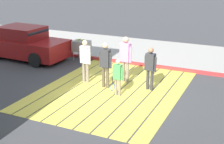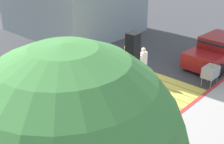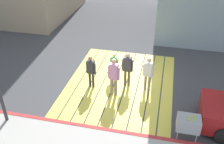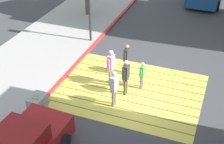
{
  "view_description": "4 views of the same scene",
  "coord_description": "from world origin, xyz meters",
  "px_view_note": "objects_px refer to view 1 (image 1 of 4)",
  "views": [
    {
      "loc": [
        10.04,
        4.69,
        4.43
      ],
      "look_at": [
        0.53,
        0.24,
        0.89
      ],
      "focal_mm": 51.8,
      "sensor_mm": 36.0,
      "label": 1
    },
    {
      "loc": [
        -8.0,
        9.33,
        6.47
      ],
      "look_at": [
        0.3,
        0.23,
        0.78
      ],
      "focal_mm": 48.34,
      "sensor_mm": 36.0,
      "label": 2
    },
    {
      "loc": [
        -9.84,
        -1.86,
        6.8
      ],
      "look_at": [
        -0.23,
        0.36,
        0.71
      ],
      "focal_mm": 40.66,
      "sensor_mm": 36.0,
      "label": 3
    },
    {
      "loc": [
        3.49,
        -11.46,
        8.6
      ],
      "look_at": [
        -0.75,
        -0.31,
        1.0
      ],
      "focal_mm": 52.07,
      "sensor_mm": 36.0,
      "label": 4
    }
  ],
  "objects_px": {
    "pedestrian_adult_trailing": "(150,66)",
    "pedestrian_teen_behind": "(105,62)",
    "tennis_ball_cart": "(81,46)",
    "pedestrian_adult_side": "(85,58)",
    "pedestrian_adult_lead": "(125,56)",
    "pedestrian_child_with_racket": "(117,76)",
    "car_parked_near_curb": "(25,44)"
  },
  "relations": [
    {
      "from": "car_parked_near_curb",
      "to": "pedestrian_teen_behind",
      "type": "xyz_separation_m",
      "value": [
        1.89,
        5.3,
        0.27
      ]
    },
    {
      "from": "pedestrian_adult_trailing",
      "to": "pedestrian_adult_side",
      "type": "bearing_deg",
      "value": -83.33
    },
    {
      "from": "car_parked_near_curb",
      "to": "tennis_ball_cart",
      "type": "relative_size",
      "value": 4.29
    },
    {
      "from": "tennis_ball_cart",
      "to": "pedestrian_adult_side",
      "type": "distance_m",
      "value": 3.12
    },
    {
      "from": "pedestrian_adult_side",
      "to": "pedestrian_teen_behind",
      "type": "height_order",
      "value": "pedestrian_teen_behind"
    },
    {
      "from": "pedestrian_adult_trailing",
      "to": "pedestrian_adult_lead",
      "type": "bearing_deg",
      "value": -108.31
    },
    {
      "from": "car_parked_near_curb",
      "to": "pedestrian_adult_lead",
      "type": "distance_m",
      "value": 5.84
    },
    {
      "from": "car_parked_near_curb",
      "to": "pedestrian_adult_lead",
      "type": "xyz_separation_m",
      "value": [
        1.04,
        5.74,
        0.32
      ]
    },
    {
      "from": "pedestrian_adult_side",
      "to": "tennis_ball_cart",
      "type": "bearing_deg",
      "value": -147.06
    },
    {
      "from": "pedestrian_adult_trailing",
      "to": "pedestrian_teen_behind",
      "type": "height_order",
      "value": "pedestrian_teen_behind"
    },
    {
      "from": "pedestrian_adult_lead",
      "to": "pedestrian_adult_side",
      "type": "relative_size",
      "value": 1.08
    },
    {
      "from": "pedestrian_adult_side",
      "to": "pedestrian_child_with_racket",
      "type": "height_order",
      "value": "pedestrian_adult_side"
    },
    {
      "from": "pedestrian_adult_trailing",
      "to": "pedestrian_teen_behind",
      "type": "relative_size",
      "value": 0.93
    },
    {
      "from": "tennis_ball_cart",
      "to": "pedestrian_teen_behind",
      "type": "height_order",
      "value": "pedestrian_teen_behind"
    },
    {
      "from": "pedestrian_adult_trailing",
      "to": "pedestrian_teen_behind",
      "type": "distance_m",
      "value": 1.64
    },
    {
      "from": "pedestrian_adult_lead",
      "to": "pedestrian_adult_side",
      "type": "xyz_separation_m",
      "value": [
        0.67,
        -1.39,
        -0.08
      ]
    },
    {
      "from": "pedestrian_adult_trailing",
      "to": "pedestrian_adult_side",
      "type": "relative_size",
      "value": 0.95
    },
    {
      "from": "tennis_ball_cart",
      "to": "pedestrian_adult_lead",
      "type": "distance_m",
      "value": 3.66
    },
    {
      "from": "tennis_ball_cart",
      "to": "pedestrian_teen_behind",
      "type": "distance_m",
      "value": 3.86
    },
    {
      "from": "car_parked_near_curb",
      "to": "pedestrian_child_with_racket",
      "type": "xyz_separation_m",
      "value": [
        2.42,
        6.02,
        0.02
      ]
    },
    {
      "from": "pedestrian_child_with_racket",
      "to": "pedestrian_teen_behind",
      "type": "bearing_deg",
      "value": -126.08
    },
    {
      "from": "car_parked_near_curb",
      "to": "pedestrian_adult_trailing",
      "type": "height_order",
      "value": "pedestrian_adult_trailing"
    },
    {
      "from": "tennis_ball_cart",
      "to": "pedestrian_adult_side",
      "type": "height_order",
      "value": "pedestrian_adult_side"
    },
    {
      "from": "pedestrian_child_with_racket",
      "to": "pedestrian_adult_lead",
      "type": "bearing_deg",
      "value": -168.3
    },
    {
      "from": "car_parked_near_curb",
      "to": "pedestrian_adult_trailing",
      "type": "bearing_deg",
      "value": 78.4
    },
    {
      "from": "pedestrian_adult_lead",
      "to": "pedestrian_child_with_racket",
      "type": "relative_size",
      "value": 1.36
    },
    {
      "from": "car_parked_near_curb",
      "to": "pedestrian_adult_lead",
      "type": "bearing_deg",
      "value": 79.77
    },
    {
      "from": "car_parked_near_curb",
      "to": "pedestrian_teen_behind",
      "type": "distance_m",
      "value": 5.63
    },
    {
      "from": "pedestrian_teen_behind",
      "to": "pedestrian_child_with_racket",
      "type": "distance_m",
      "value": 0.93
    },
    {
      "from": "pedestrian_adult_trailing",
      "to": "pedestrian_child_with_racket",
      "type": "xyz_separation_m",
      "value": [
        1.01,
        -0.84,
        -0.18
      ]
    },
    {
      "from": "car_parked_near_curb",
      "to": "pedestrian_child_with_racket",
      "type": "bearing_deg",
      "value": 68.1
    },
    {
      "from": "pedestrian_adult_lead",
      "to": "pedestrian_adult_trailing",
      "type": "relative_size",
      "value": 1.13
    }
  ]
}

